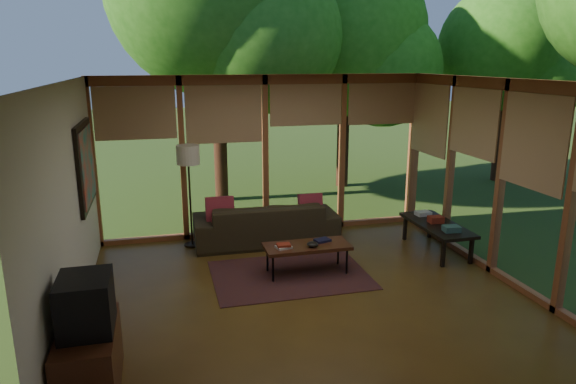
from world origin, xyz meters
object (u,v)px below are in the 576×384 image
object	(u,v)px
media_cabinet	(89,360)
side_console	(437,226)
floor_lamp	(188,161)
coffee_table	(307,247)
sofa	(266,222)
television	(86,304)

from	to	relation	value
media_cabinet	side_console	world-z (taller)	media_cabinet
floor_lamp	side_console	bearing A→B (deg)	-17.85
coffee_table	side_console	distance (m)	2.24
sofa	coffee_table	distance (m)	1.43
media_cabinet	floor_lamp	xyz separation A→B (m)	(1.16, 3.57, 1.11)
television	side_console	bearing A→B (deg)	26.09
coffee_table	floor_lamp	bearing A→B (deg)	134.49
sofa	coffee_table	bearing A→B (deg)	103.36
sofa	side_console	world-z (taller)	sofa
television	side_console	world-z (taller)	television
sofa	side_console	bearing A→B (deg)	158.26
media_cabinet	floor_lamp	distance (m)	3.91
sofa	floor_lamp	distance (m)	1.61
media_cabinet	coffee_table	size ratio (longest dim) A/B	0.83
sofa	floor_lamp	world-z (taller)	floor_lamp
coffee_table	side_console	size ratio (longest dim) A/B	0.86
floor_lamp	coffee_table	xyz separation A→B (m)	(1.49, -1.52, -1.01)
media_cabinet	coffee_table	world-z (taller)	media_cabinet
coffee_table	side_console	world-z (taller)	side_console
floor_lamp	side_console	world-z (taller)	floor_lamp
side_console	media_cabinet	bearing A→B (deg)	-154.01
television	media_cabinet	bearing A→B (deg)	180.00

